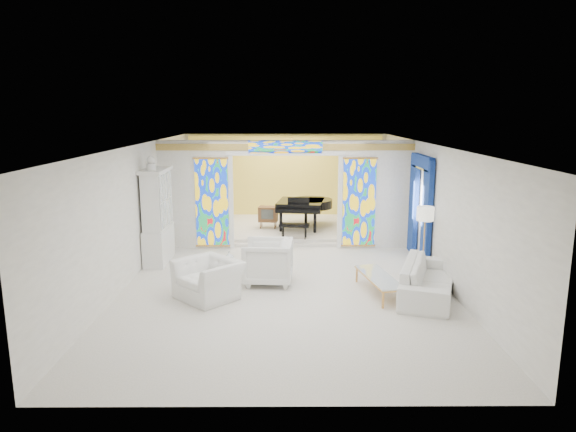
{
  "coord_description": "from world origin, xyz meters",
  "views": [
    {
      "loc": [
        -0.01,
        -12.02,
        3.75
      ],
      "look_at": [
        0.06,
        0.2,
        1.27
      ],
      "focal_mm": 32.0,
      "sensor_mm": 36.0,
      "label": 1
    }
  ],
  "objects_px": {
    "china_cabinet": "(158,217)",
    "coffee_table": "(379,278)",
    "armchair_left": "(208,279)",
    "armchair_right": "(268,262)",
    "grand_piano": "(305,205)",
    "tv_console": "(268,214)",
    "sofa": "(428,279)"
  },
  "relations": [
    {
      "from": "armchair_left",
      "to": "grand_piano",
      "type": "relative_size",
      "value": 0.45
    },
    {
      "from": "armchair_right",
      "to": "tv_console",
      "type": "xyz_separation_m",
      "value": [
        -0.15,
        4.76,
        0.13
      ]
    },
    {
      "from": "armchair_left",
      "to": "armchair_right",
      "type": "relative_size",
      "value": 1.13
    },
    {
      "from": "coffee_table",
      "to": "grand_piano",
      "type": "bearing_deg",
      "value": 103.43
    },
    {
      "from": "armchair_right",
      "to": "coffee_table",
      "type": "xyz_separation_m",
      "value": [
        2.35,
        -0.71,
        -0.14
      ]
    },
    {
      "from": "armchair_left",
      "to": "armchair_right",
      "type": "distance_m",
      "value": 1.51
    },
    {
      "from": "tv_console",
      "to": "armchair_left",
      "type": "bearing_deg",
      "value": -94.13
    },
    {
      "from": "armchair_right",
      "to": "grand_piano",
      "type": "distance_m",
      "value": 5.02
    },
    {
      "from": "armchair_right",
      "to": "tv_console",
      "type": "height_order",
      "value": "armchair_right"
    },
    {
      "from": "armchair_right",
      "to": "coffee_table",
      "type": "distance_m",
      "value": 2.46
    },
    {
      "from": "grand_piano",
      "to": "armchair_left",
      "type": "bearing_deg",
      "value": -101.42
    },
    {
      "from": "coffee_table",
      "to": "tv_console",
      "type": "relative_size",
      "value": 2.64
    },
    {
      "from": "armchair_right",
      "to": "sofa",
      "type": "bearing_deg",
      "value": 80.02
    },
    {
      "from": "armchair_left",
      "to": "armchair_right",
      "type": "height_order",
      "value": "armchair_right"
    },
    {
      "from": "china_cabinet",
      "to": "grand_piano",
      "type": "relative_size",
      "value": 1.01
    },
    {
      "from": "armchair_right",
      "to": "coffee_table",
      "type": "bearing_deg",
      "value": 77.05
    },
    {
      "from": "armchair_right",
      "to": "sofa",
      "type": "distance_m",
      "value": 3.45
    },
    {
      "from": "grand_piano",
      "to": "tv_console",
      "type": "bearing_deg",
      "value": -163.78
    },
    {
      "from": "china_cabinet",
      "to": "coffee_table",
      "type": "xyz_separation_m",
      "value": [
        5.17,
        -2.39,
        -0.82
      ]
    },
    {
      "from": "grand_piano",
      "to": "coffee_table",
      "type": "bearing_deg",
      "value": -67.3
    },
    {
      "from": "china_cabinet",
      "to": "coffee_table",
      "type": "distance_m",
      "value": 5.75
    },
    {
      "from": "armchair_left",
      "to": "china_cabinet",
      "type": "bearing_deg",
      "value": 166.73
    },
    {
      "from": "armchair_right",
      "to": "grand_piano",
      "type": "xyz_separation_m",
      "value": [
        1.01,
        4.9,
        0.4
      ]
    },
    {
      "from": "sofa",
      "to": "grand_piano",
      "type": "xyz_separation_m",
      "value": [
        -2.34,
        5.73,
        0.52
      ]
    },
    {
      "from": "armchair_left",
      "to": "tv_console",
      "type": "xyz_separation_m",
      "value": [
        1.04,
        5.69,
        0.23
      ]
    },
    {
      "from": "china_cabinet",
      "to": "grand_piano",
      "type": "distance_m",
      "value": 5.02
    },
    {
      "from": "armchair_left",
      "to": "grand_piano",
      "type": "bearing_deg",
      "value": 113.96
    },
    {
      "from": "armchair_right",
      "to": "grand_piano",
      "type": "bearing_deg",
      "value": 172.2
    },
    {
      "from": "china_cabinet",
      "to": "coffee_table",
      "type": "height_order",
      "value": "china_cabinet"
    },
    {
      "from": "china_cabinet",
      "to": "sofa",
      "type": "relative_size",
      "value": 1.1
    },
    {
      "from": "coffee_table",
      "to": "armchair_right",
      "type": "bearing_deg",
      "value": 163.16
    },
    {
      "from": "armchair_left",
      "to": "grand_piano",
      "type": "height_order",
      "value": "grand_piano"
    }
  ]
}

